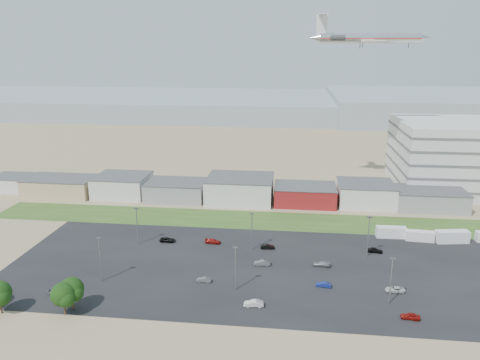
# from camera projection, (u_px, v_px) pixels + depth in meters

# --- Properties ---
(ground) EXTENTS (700.00, 700.00, 0.00)m
(ground) POSITION_uv_depth(u_px,v_px,m) (228.00, 311.00, 91.73)
(ground) COLOR #8E7C5A
(ground) RESTS_ON ground
(parking_lot) EXTENTS (120.00, 50.00, 0.01)m
(parking_lot) POSITION_uv_depth(u_px,v_px,m) (261.00, 267.00, 110.31)
(parking_lot) COLOR black
(parking_lot) RESTS_ON ground
(grass_strip) EXTENTS (160.00, 16.00, 0.02)m
(grass_strip) POSITION_uv_depth(u_px,v_px,m) (252.00, 220.00, 141.52)
(grass_strip) COLOR #36521E
(grass_strip) RESTS_ON ground
(hills_backdrop) EXTENTS (700.00, 200.00, 9.00)m
(hills_backdrop) POSITION_uv_depth(u_px,v_px,m) (330.00, 108.00, 387.60)
(hills_backdrop) COLOR gray
(hills_backdrop) RESTS_ON ground
(building_row) EXTENTS (170.00, 20.00, 8.00)m
(building_row) POSITION_uv_depth(u_px,v_px,m) (208.00, 188.00, 160.60)
(building_row) COLOR silver
(building_row) RESTS_ON ground
(box_trailer_a) EXTENTS (8.07, 2.70, 3.01)m
(box_trailer_a) POSITION_uv_depth(u_px,v_px,m) (391.00, 232.00, 127.90)
(box_trailer_a) COLOR silver
(box_trailer_a) RESTS_ON ground
(box_trailer_b) EXTENTS (7.46, 2.90, 2.74)m
(box_trailer_b) POSITION_uv_depth(u_px,v_px,m) (420.00, 236.00, 125.62)
(box_trailer_b) COLOR silver
(box_trailer_b) RESTS_ON ground
(box_trailer_c) EXTENTS (8.97, 4.12, 3.24)m
(box_trailer_c) POSITION_uv_depth(u_px,v_px,m) (452.00, 237.00, 124.52)
(box_trailer_c) COLOR silver
(box_trailer_c) RESTS_ON ground
(tree_right) EXTENTS (5.06, 5.06, 7.59)m
(tree_right) POSITION_uv_depth(u_px,v_px,m) (63.00, 297.00, 89.57)
(tree_right) COLOR black
(tree_right) RESTS_ON ground
(tree_near) EXTENTS (5.12, 5.12, 7.68)m
(tree_near) POSITION_uv_depth(u_px,v_px,m) (72.00, 292.00, 91.40)
(tree_near) COLOR black
(tree_near) RESTS_ON ground
(lightpole_front_l) EXTENTS (1.20, 0.50, 10.23)m
(lightpole_front_l) POSITION_uv_depth(u_px,v_px,m) (101.00, 260.00, 102.54)
(lightpole_front_l) COLOR slate
(lightpole_front_l) RESTS_ON ground
(lightpole_front_m) EXTENTS (1.15, 0.48, 9.81)m
(lightpole_front_m) POSITION_uv_depth(u_px,v_px,m) (235.00, 269.00, 98.78)
(lightpole_front_m) COLOR slate
(lightpole_front_m) RESTS_ON ground
(lightpole_front_r) EXTENTS (1.18, 0.49, 10.05)m
(lightpole_front_r) POSITION_uv_depth(u_px,v_px,m) (391.00, 281.00, 93.05)
(lightpole_front_r) COLOR slate
(lightpole_front_r) RESTS_ON ground
(lightpole_back_l) EXTENTS (1.18, 0.49, 10.06)m
(lightpole_back_l) POSITION_uv_depth(u_px,v_px,m) (137.00, 226.00, 122.51)
(lightpole_back_l) COLOR slate
(lightpole_back_l) RESTS_ON ground
(lightpole_back_m) EXTENTS (1.17, 0.49, 9.93)m
(lightpole_back_m) POSITION_uv_depth(u_px,v_px,m) (252.00, 232.00, 118.90)
(lightpole_back_m) COLOR slate
(lightpole_back_m) RESTS_ON ground
(lightpole_back_r) EXTENTS (1.25, 0.52, 10.59)m
(lightpole_back_r) POSITION_uv_depth(u_px,v_px,m) (368.00, 237.00, 114.62)
(lightpole_back_r) COLOR slate
(lightpole_back_r) RESTS_ON ground
(airliner) EXTENTS (44.32, 32.44, 12.32)m
(airliner) POSITION_uv_depth(u_px,v_px,m) (370.00, 38.00, 159.00)
(airliner) COLOR silver
(parked_car_0) EXTENTS (4.13, 2.04, 1.13)m
(parked_car_0) POSITION_uv_depth(u_px,v_px,m) (395.00, 289.00, 98.93)
(parked_car_0) COLOR silver
(parked_car_0) RESTS_ON ground
(parked_car_1) EXTENTS (3.46, 1.61, 1.10)m
(parked_car_1) POSITION_uv_depth(u_px,v_px,m) (324.00, 284.00, 101.10)
(parked_car_1) COLOR navy
(parked_car_1) RESTS_ON ground
(parked_car_2) EXTENTS (3.79, 1.94, 1.23)m
(parked_car_2) POSITION_uv_depth(u_px,v_px,m) (410.00, 316.00, 88.87)
(parked_car_2) COLOR maroon
(parked_car_2) RESTS_ON ground
(parked_car_4) EXTENTS (3.33, 1.26, 1.09)m
(parked_car_4) POSITION_uv_depth(u_px,v_px,m) (204.00, 280.00, 103.28)
(parked_car_4) COLOR #595B5E
(parked_car_4) RESTS_ON ground
(parked_car_6) EXTENTS (4.31, 1.98, 1.22)m
(parked_car_6) POSITION_uv_depth(u_px,v_px,m) (213.00, 241.00, 124.04)
(parked_car_6) COLOR maroon
(parked_car_6) RESTS_ON ground
(parked_car_7) EXTENTS (4.00, 1.67, 1.29)m
(parked_car_7) POSITION_uv_depth(u_px,v_px,m) (262.00, 263.00, 111.29)
(parked_car_7) COLOR #595B5E
(parked_car_7) RESTS_ON ground
(parked_car_8) EXTENTS (3.93, 1.90, 1.29)m
(parked_car_8) POSITION_uv_depth(u_px,v_px,m) (375.00, 250.00, 118.40)
(parked_car_8) COLOR black
(parked_car_8) RESTS_ON ground
(parked_car_9) EXTENTS (4.27, 2.08, 1.17)m
(parked_car_9) POSITION_uv_depth(u_px,v_px,m) (168.00, 240.00, 125.04)
(parked_car_9) COLOR black
(parked_car_9) RESTS_ON ground
(parked_car_10) EXTENTS (3.94, 1.85, 1.11)m
(parked_car_10) POSITION_uv_depth(u_px,v_px,m) (58.00, 292.00, 97.91)
(parked_car_10) COLOR #595B5E
(parked_car_10) RESTS_ON ground
(parked_car_11) EXTENTS (3.78, 1.58, 1.22)m
(parked_car_11) POSITION_uv_depth(u_px,v_px,m) (268.00, 247.00, 120.59)
(parked_car_11) COLOR black
(parked_car_11) RESTS_ON ground
(parked_car_12) EXTENTS (4.34, 2.20, 1.21)m
(parked_car_12) POSITION_uv_depth(u_px,v_px,m) (321.00, 264.00, 110.78)
(parked_car_12) COLOR #A5A5AA
(parked_car_12) RESTS_ON ground
(parked_car_13) EXTENTS (4.06, 1.67, 1.31)m
(parked_car_13) POSITION_uv_depth(u_px,v_px,m) (254.00, 303.00, 93.32)
(parked_car_13) COLOR silver
(parked_car_13) RESTS_ON ground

